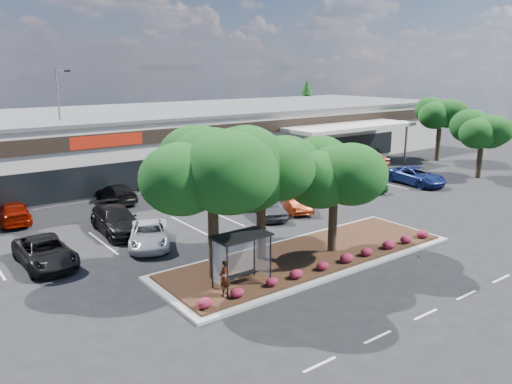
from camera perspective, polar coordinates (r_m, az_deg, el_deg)
ground at (r=27.62m, az=14.86°, el=-8.87°), size 160.00×160.00×0.00m
retail_store at (r=53.98m, az=-14.20°, el=5.71°), size 80.40×25.20×6.25m
landscape_island at (r=28.70m, az=6.07°, el=-7.31°), size 18.00×6.00×0.26m
lane_markings at (r=34.50m, az=1.11°, el=-3.75°), size 33.12×20.06×0.01m
shrub_row at (r=27.17m, az=9.11°, el=-7.79°), size 17.00×0.80×0.50m
bus_shelter at (r=23.93m, az=-1.87°, el=-6.07°), size 2.75×1.55×2.59m
island_tree_west at (r=24.34m, az=-4.96°, el=-1.08°), size 7.20×7.20×7.89m
island_tree_mid at (r=26.88m, az=0.61°, el=-0.20°), size 6.60×6.60×7.32m
island_tree_east at (r=28.47m, az=8.88°, el=-0.41°), size 5.80×5.80×6.50m
tree_east_near at (r=53.36m, az=24.33°, el=4.92°), size 5.60×5.60×6.51m
tree_east_far at (r=61.64m, az=20.21°, el=6.88°), size 6.40×6.40×7.62m
conifer_north_east at (r=80.80m, az=5.79°, el=9.63°), size 3.96×3.96×9.00m
person_waiting at (r=23.31m, az=-3.63°, el=-9.77°), size 0.73×0.60×1.73m
light_pole at (r=45.54m, az=-21.19°, el=5.67°), size 1.43×0.50×10.51m
survey_stake at (r=27.66m, az=18.01°, el=-7.55°), size 0.07×0.14×1.06m
car_0 at (r=29.72m, az=-22.96°, el=-6.34°), size 2.60×5.45×1.50m
car_1 at (r=33.92m, az=-15.65°, el=-3.13°), size 2.70×5.88×1.67m
car_2 at (r=31.03m, az=-12.14°, el=-4.77°), size 4.23×5.54×1.40m
car_3 at (r=36.16m, az=1.60°, el=-1.62°), size 3.64×4.99×1.58m
car_4 at (r=41.37m, az=3.03°, el=0.30°), size 3.24×4.78×1.49m
car_5 at (r=37.90m, az=4.40°, el=-0.98°), size 3.27×4.87×1.52m
car_6 at (r=43.23m, az=6.19°, el=0.99°), size 4.57×6.75×1.72m
car_7 at (r=44.83m, az=12.32°, el=1.03°), size 2.24×4.39×1.43m
car_8 at (r=48.53m, az=17.83°, el=1.76°), size 3.21×6.03×1.61m
car_9 at (r=38.69m, az=-26.01°, el=-2.13°), size 2.50×5.16×1.45m
car_10 at (r=41.58m, az=-15.74°, el=-0.16°), size 2.21×5.12×1.47m
car_11 at (r=43.83m, az=-8.83°, el=0.83°), size 1.71×3.98×1.34m
car_12 at (r=43.72m, az=-4.66°, el=1.01°), size 2.39×4.67×1.47m
car_13 at (r=47.67m, az=-0.29°, el=2.05°), size 1.86×4.16×1.32m
car_14 at (r=43.93m, az=1.32°, el=1.20°), size 3.32×5.08×1.61m
car_15 at (r=46.67m, az=3.17°, el=1.87°), size 2.68×4.63×1.48m
car_16 at (r=51.06m, az=8.42°, el=2.71°), size 3.40×4.98×1.34m
car_17 at (r=56.35m, az=12.81°, el=3.62°), size 1.79×4.48×1.45m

